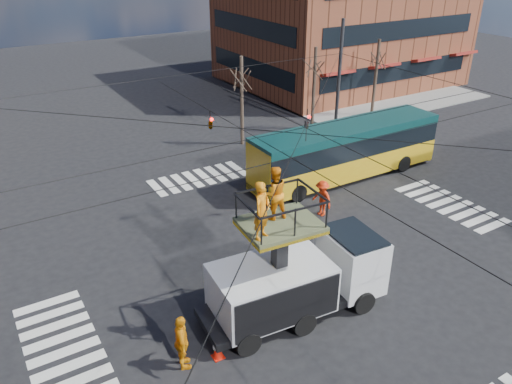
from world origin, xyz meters
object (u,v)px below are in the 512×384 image
object	(u,v)px
utility_truck	(298,267)
city_bus	(346,150)
flagger	(322,198)
worker_ground	(182,343)
traffic_cone	(218,349)

from	to	relation	value
utility_truck	city_bus	size ratio (longest dim) A/B	0.59
flagger	utility_truck	bearing A→B (deg)	-50.98
city_bus	utility_truck	bearing A→B (deg)	-137.99
city_bus	worker_ground	world-z (taller)	city_bus
city_bus	flagger	distance (m)	5.08
worker_ground	flagger	bearing A→B (deg)	-45.51
utility_truck	flagger	xyz separation A→B (m)	(5.41, 5.41, -1.05)
utility_truck	traffic_cone	distance (m)	4.03
utility_truck	flagger	world-z (taller)	utility_truck
utility_truck	flagger	size ratio (longest dim) A/B	3.75
traffic_cone	flagger	world-z (taller)	flagger
traffic_cone	flagger	bearing A→B (deg)	33.49
city_bus	worker_ground	xyz separation A→B (m)	(-14.24, -8.74, -0.71)
flagger	city_bus	bearing A→B (deg)	120.47
utility_truck	worker_ground	xyz separation A→B (m)	(-4.79, -0.35, -0.99)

